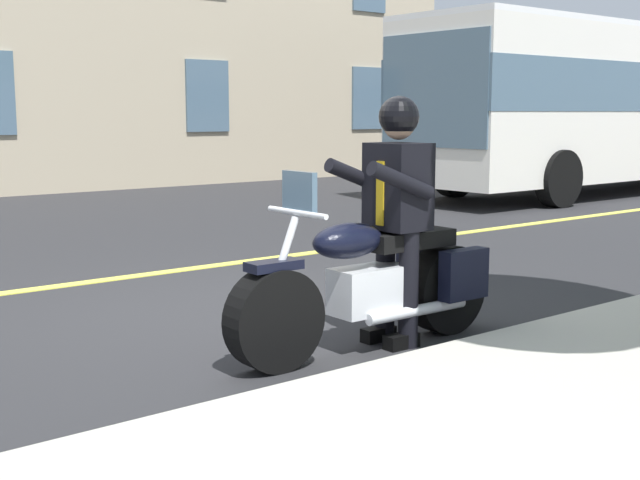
% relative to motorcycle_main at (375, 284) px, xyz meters
% --- Properties ---
extents(ground_plane, '(80.00, 80.00, 0.00)m').
position_rel_motorcycle_main_xyz_m(ground_plane, '(0.20, -1.42, -0.45)').
color(ground_plane, '#28282B').
extents(lane_center_stripe, '(60.00, 0.16, 0.01)m').
position_rel_motorcycle_main_xyz_m(lane_center_stripe, '(0.20, -3.42, -0.45)').
color(lane_center_stripe, '#E5DB4C').
rests_on(lane_center_stripe, ground_plane).
extents(motorcycle_main, '(2.21, 0.61, 1.26)m').
position_rel_motorcycle_main_xyz_m(motorcycle_main, '(0.00, 0.00, 0.00)').
color(motorcycle_main, black).
rests_on(motorcycle_main, ground_plane).
extents(rider_main, '(0.62, 0.55, 1.74)m').
position_rel_motorcycle_main_xyz_m(rider_main, '(-0.19, 0.00, 0.58)').
color(rider_main, black).
rests_on(rider_main, ground_plane).
extents(bus_near, '(11.05, 2.70, 3.30)m').
position_rel_motorcycle_main_xyz_m(bus_near, '(-12.03, -5.72, 1.42)').
color(bus_near, white).
rests_on(bus_near, ground_plane).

